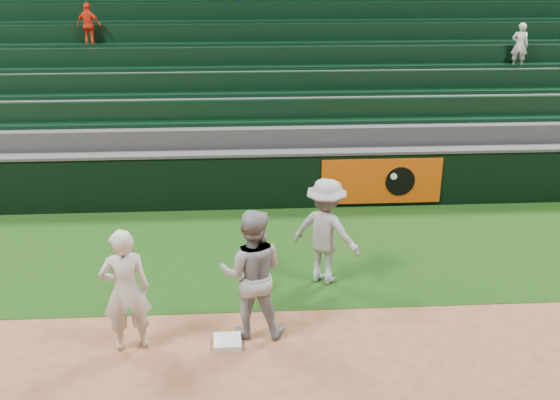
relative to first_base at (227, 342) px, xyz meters
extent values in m
plane|color=brown|center=(0.23, -0.07, -0.04)|extent=(70.00, 70.00, 0.00)
cube|color=black|center=(0.23, 2.93, -0.04)|extent=(36.00, 4.20, 0.01)
cube|color=white|center=(0.00, 0.00, 0.00)|extent=(0.40, 0.40, 0.09)
imported|color=silver|center=(-1.35, 0.03, 0.86)|extent=(0.75, 0.58, 1.81)
imported|color=#92959C|center=(0.37, 0.30, 0.92)|extent=(1.01, 0.82, 1.93)
imported|color=#9FA2AC|center=(1.61, 1.76, 0.87)|extent=(1.35, 1.20, 1.81)
cube|color=black|center=(0.23, 5.13, 0.56)|extent=(36.00, 0.35, 1.20)
cube|color=#D84C0A|center=(3.23, 4.94, 0.56)|extent=(2.60, 0.05, 1.00)
cylinder|color=black|center=(3.63, 4.91, 0.56)|extent=(0.64, 0.02, 0.64)
cylinder|color=white|center=(3.48, 4.89, 0.68)|extent=(0.14, 0.02, 0.14)
cube|color=#424244|center=(0.23, 5.13, 1.18)|extent=(36.00, 0.40, 0.06)
cube|color=#353537|center=(0.23, 5.86, 0.78)|extent=(36.00, 0.85, 1.65)
cube|color=black|center=(0.23, 6.11, 1.86)|extent=(36.00, 0.14, 0.50)
cube|color=black|center=(0.23, 5.94, 1.65)|extent=(36.00, 0.45, 0.08)
cube|color=#353537|center=(0.23, 6.71, 1.01)|extent=(36.00, 0.85, 2.10)
cube|color=black|center=(0.23, 6.96, 2.31)|extent=(36.00, 0.14, 0.50)
cube|color=black|center=(0.23, 6.79, 2.10)|extent=(36.00, 0.45, 0.08)
cube|color=#353537|center=(0.23, 7.56, 1.23)|extent=(36.00, 0.85, 2.55)
cube|color=black|center=(0.23, 7.81, 2.76)|extent=(36.00, 0.14, 0.50)
cube|color=black|center=(0.23, 7.64, 2.55)|extent=(36.00, 0.45, 0.08)
cube|color=#353537|center=(0.23, 8.41, 1.46)|extent=(36.00, 0.85, 3.00)
cube|color=black|center=(0.23, 8.66, 3.21)|extent=(36.00, 0.14, 0.50)
cube|color=black|center=(0.23, 8.49, 3.00)|extent=(36.00, 0.45, 0.08)
cube|color=#353537|center=(0.23, 9.26, 1.68)|extent=(36.00, 0.85, 3.45)
cube|color=black|center=(0.23, 9.51, 3.66)|extent=(36.00, 0.14, 0.50)
cube|color=black|center=(0.23, 9.34, 3.45)|extent=(36.00, 0.45, 0.08)
cube|color=#353537|center=(0.23, 10.11, 1.91)|extent=(36.00, 0.85, 3.90)
cube|color=black|center=(0.23, 10.19, 3.90)|extent=(36.00, 0.45, 0.08)
cube|color=#353537|center=(0.23, 10.96, 2.13)|extent=(36.00, 0.85, 4.35)
imported|color=red|center=(-3.39, 8.37, 3.48)|extent=(0.66, 0.40, 1.05)
imported|color=silver|center=(7.01, 7.52, 3.04)|extent=(0.45, 0.37, 1.06)
camera|label=1|loc=(0.30, -7.48, 5.14)|focal=40.00mm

